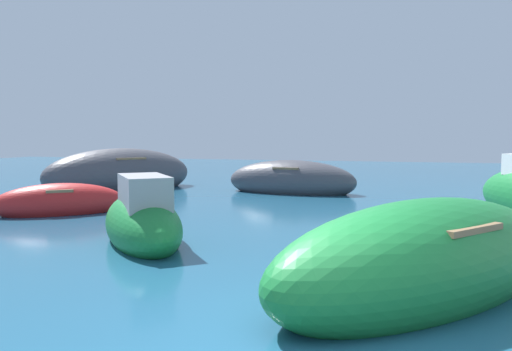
# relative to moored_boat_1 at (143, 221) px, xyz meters

# --- Properties ---
(moored_boat_1) EXTENTS (3.51, 3.76, 1.69)m
(moored_boat_1) POSITION_rel_moored_boat_1_xyz_m (0.00, 0.00, 0.00)
(moored_boat_1) COLOR #197233
(moored_boat_1) RESTS_ON ground
(moored_boat_2) EXTENTS (5.31, 2.29, 1.66)m
(moored_boat_2) POSITION_rel_moored_boat_1_xyz_m (0.96, 9.59, 0.03)
(moored_boat_2) COLOR #3F3F47
(moored_boat_2) RESTS_ON ground
(moored_boat_4) EXTENTS (5.40, 6.83, 2.23)m
(moored_boat_4) POSITION_rel_moored_boat_1_xyz_m (-6.11, 8.65, 0.18)
(moored_boat_4) COLOR #3F3F47
(moored_boat_4) RESTS_ON ground
(moored_boat_5) EXTENTS (4.84, 5.37, 1.72)m
(moored_boat_5) POSITION_rel_moored_boat_1_xyz_m (5.41, -1.83, 0.04)
(moored_boat_5) COLOR #197233
(moored_boat_5) RESTS_ON ground
(moored_boat_6) EXTENTS (3.51, 3.22, 1.13)m
(moored_boat_6) POSITION_rel_moored_boat_1_xyz_m (-4.18, 2.59, -0.12)
(moored_boat_6) COLOR #B21E1E
(moored_boat_6) RESTS_ON ground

